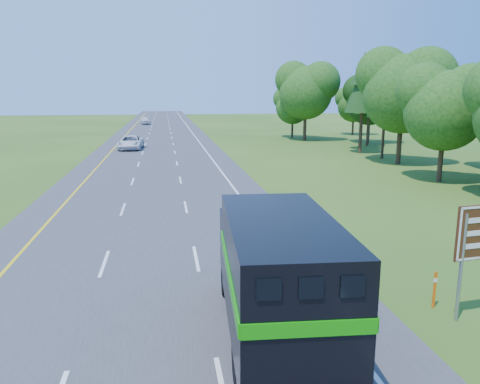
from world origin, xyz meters
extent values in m
cube|color=#38383A|center=(0.00, 50.00, 0.02)|extent=(15.00, 260.00, 0.04)
cube|color=yellow|center=(-5.50, 50.00, 0.04)|extent=(0.15, 260.00, 0.01)
cube|color=white|center=(5.50, 50.00, 0.04)|extent=(0.15, 260.00, 0.01)
cylinder|color=black|center=(2.63, 7.35, 0.61)|extent=(0.44, 1.15, 1.13)
cylinder|color=black|center=(4.78, 7.21, 0.61)|extent=(0.44, 1.15, 1.13)
cylinder|color=black|center=(2.29, 2.43, 0.61)|extent=(0.44, 1.15, 1.13)
cylinder|color=black|center=(4.45, 2.29, 0.61)|extent=(0.44, 1.15, 1.13)
cube|color=black|center=(3.48, 4.00, 0.73)|extent=(3.02, 8.37, 0.29)
cube|color=black|center=(3.70, 7.18, 1.85)|extent=(2.64, 2.02, 1.95)
cube|color=black|center=(3.76, 8.12, 2.36)|extent=(2.26, 0.21, 0.62)
cube|color=black|center=(3.43, 3.28, 2.29)|extent=(2.97, 6.12, 2.83)
cube|color=#108E07|center=(3.23, 0.29, 2.43)|extent=(2.57, 0.21, 0.31)
cube|color=#108E07|center=(2.13, 3.37, 2.43)|extent=(0.44, 5.95, 0.31)
cube|color=#108E07|center=(4.74, 3.19, 2.43)|extent=(0.44, 5.95, 0.31)
cube|color=black|center=(2.46, 0.34, 3.24)|extent=(0.46, 0.07, 0.41)
cube|color=black|center=(3.23, 0.29, 3.24)|extent=(0.46, 0.07, 0.41)
cube|color=black|center=(4.00, 0.24, 3.24)|extent=(0.46, 0.07, 0.41)
imported|color=silver|center=(-3.36, 50.90, 0.86)|extent=(3.08, 6.04, 1.63)
imported|color=silver|center=(-3.30, 98.42, 0.87)|extent=(2.37, 5.03, 1.66)
cylinder|color=gray|center=(9.16, 4.44, 1.66)|extent=(0.11, 0.11, 3.32)
cube|color=#F05A0C|center=(8.97, 5.35, 0.60)|extent=(0.09, 0.04, 1.20)
cube|color=white|center=(8.97, 5.35, 0.93)|extent=(0.10, 0.05, 0.13)
camera|label=1|loc=(0.71, -7.28, 6.67)|focal=35.00mm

